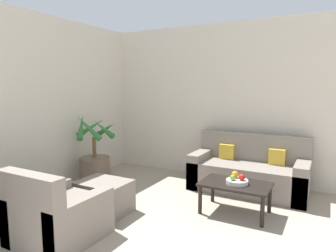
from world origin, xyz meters
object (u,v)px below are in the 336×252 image
at_px(coffee_table, 235,187).
at_px(apple_red, 242,177).
at_px(sofa_loveseat, 248,172).
at_px(armchair, 57,216).
at_px(potted_palm, 95,162).
at_px(fruit_bowl, 237,182).
at_px(apple_green, 233,178).
at_px(orange_fruit, 235,174).
at_px(ottoman, 104,196).

height_order(coffee_table, apple_red, apple_red).
distance_m(sofa_loveseat, armchair, 2.87).
distance_m(potted_palm, fruit_bowl, 2.46).
distance_m(coffee_table, apple_green, 0.16).
bearing_deg(sofa_loveseat, orange_fruit, -88.10).
bearing_deg(armchair, sofa_loveseat, 60.67).
distance_m(fruit_bowl, armchair, 2.16).
bearing_deg(orange_fruit, apple_red, -31.51).
bearing_deg(coffee_table, sofa_loveseat, 93.44).
xyz_separation_m(sofa_loveseat, apple_red, (0.14, -0.93, 0.20)).
height_order(sofa_loveseat, fruit_bowl, sofa_loveseat).
distance_m(apple_red, armchair, 2.21).
distance_m(fruit_bowl, orange_fruit, 0.11).
xyz_separation_m(apple_green, armchair, (-1.44, -1.52, -0.22)).
height_order(orange_fruit, armchair, armchair).
relative_size(potted_palm, ottoman, 1.82).
bearing_deg(armchair, potted_palm, 120.36).
bearing_deg(sofa_loveseat, armchair, -119.33).
distance_m(apple_green, orange_fruit, 0.12).
bearing_deg(potted_palm, coffee_table, -1.77).
distance_m(potted_palm, coffee_table, 2.43).
bearing_deg(orange_fruit, apple_green, -86.53).
relative_size(potted_palm, apple_red, 14.78).
distance_m(sofa_loveseat, orange_fruit, 0.89).
xyz_separation_m(sofa_loveseat, apple_green, (0.04, -0.98, 0.19)).
bearing_deg(potted_palm, fruit_bowl, -2.09).
bearing_deg(fruit_bowl, potted_palm, 177.91).
distance_m(sofa_loveseat, fruit_bowl, 0.95).
xyz_separation_m(coffee_table, ottoman, (-1.51, -0.77, -0.14)).
distance_m(fruit_bowl, ottoman, 1.73).
relative_size(sofa_loveseat, fruit_bowl, 6.32).
height_order(potted_palm, apple_green, potted_palm).
bearing_deg(sofa_loveseat, coffee_table, -86.56).
xyz_separation_m(orange_fruit, ottoman, (-1.49, -0.83, -0.29)).
height_order(potted_palm, fruit_bowl, potted_palm).
bearing_deg(apple_green, orange_fruit, 93.47).
xyz_separation_m(fruit_bowl, apple_red, (0.06, 0.00, 0.07)).
bearing_deg(apple_green, coffee_table, 72.48).
relative_size(fruit_bowl, apple_green, 3.96).
distance_m(potted_palm, apple_red, 2.52).
relative_size(potted_palm, fruit_bowl, 4.31).
bearing_deg(fruit_bowl, coffee_table, 148.91).
xyz_separation_m(potted_palm, coffee_table, (2.43, -0.08, -0.02)).
distance_m(orange_fruit, armchair, 2.19).
bearing_deg(potted_palm, armchair, -59.64).
bearing_deg(coffee_table, fruit_bowl, -31.09).
bearing_deg(sofa_loveseat, ottoman, -130.67).
bearing_deg(ottoman, armchair, -86.32).
height_order(potted_palm, armchair, potted_palm).
distance_m(potted_palm, apple_green, 2.42).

